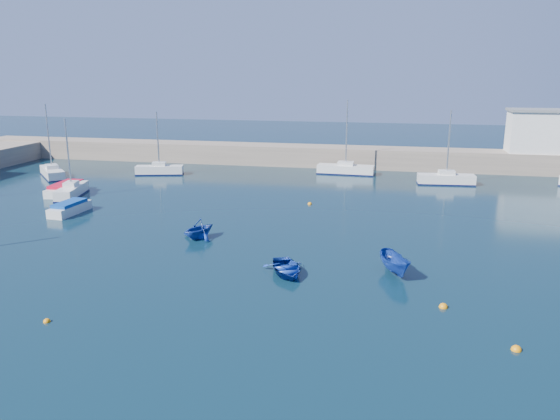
% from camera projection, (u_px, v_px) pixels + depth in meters
% --- Properties ---
extents(ground, '(220.00, 220.00, 0.00)m').
position_uv_depth(ground, '(179.00, 302.00, 30.23)').
color(ground, '#0A222F').
rests_on(ground, ground).
extents(back_wall, '(96.00, 4.50, 2.60)m').
position_uv_depth(back_wall, '(309.00, 156.00, 73.50)').
color(back_wall, gray).
rests_on(back_wall, ground).
extents(harbor_office, '(10.00, 4.00, 5.00)m').
position_uv_depth(harbor_office, '(552.00, 132.00, 66.58)').
color(harbor_office, silver).
rests_on(harbor_office, back_wall).
extents(sailboat_3, '(2.97, 6.10, 7.85)m').
position_uv_depth(sailboat_3, '(72.00, 191.00, 55.39)').
color(sailboat_3, silver).
rests_on(sailboat_3, ground).
extents(sailboat_4, '(5.84, 6.10, 8.67)m').
position_uv_depth(sailboat_4, '(52.00, 172.00, 65.39)').
color(sailboat_4, silver).
rests_on(sailboat_4, ground).
extents(sailboat_5, '(5.92, 2.95, 7.65)m').
position_uv_depth(sailboat_5, '(159.00, 170.00, 67.04)').
color(sailboat_5, silver).
rests_on(sailboat_5, ground).
extents(sailboat_6, '(6.99, 2.22, 9.06)m').
position_uv_depth(sailboat_6, '(346.00, 169.00, 67.39)').
color(sailboat_6, silver).
rests_on(sailboat_6, ground).
extents(sailboat_7, '(6.35, 2.29, 8.29)m').
position_uv_depth(sailboat_7, '(446.00, 179.00, 61.28)').
color(sailboat_7, silver).
rests_on(sailboat_7, ground).
extents(motorboat_1, '(1.84, 4.56, 1.10)m').
position_uv_depth(motorboat_1, '(70.00, 208.00, 48.83)').
color(motorboat_1, silver).
rests_on(motorboat_1, ground).
extents(motorboat_2, '(2.37, 5.72, 1.15)m').
position_uv_depth(motorboat_2, '(66.00, 188.00, 56.78)').
color(motorboat_2, silver).
rests_on(motorboat_2, ground).
extents(dinghy_center, '(3.85, 4.39, 0.76)m').
position_uv_depth(dinghy_center, '(286.00, 268.00, 34.35)').
color(dinghy_center, navy).
rests_on(dinghy_center, ground).
extents(dinghy_left, '(3.61, 3.79, 1.56)m').
position_uv_depth(dinghy_left, '(199.00, 229.00, 41.51)').
color(dinghy_left, navy).
rests_on(dinghy_left, ground).
extents(dinghy_right, '(2.53, 3.71, 1.34)m').
position_uv_depth(dinghy_right, '(395.00, 264.00, 34.22)').
color(dinghy_right, navy).
rests_on(dinghy_right, ground).
extents(buoy_0, '(0.38, 0.38, 0.38)m').
position_uv_depth(buoy_0, '(47.00, 322.00, 27.88)').
color(buoy_0, orange).
rests_on(buoy_0, ground).
extents(buoy_1, '(0.47, 0.47, 0.47)m').
position_uv_depth(buoy_1, '(284.00, 263.00, 36.44)').
color(buoy_1, '#B1200D').
rests_on(buoy_1, ground).
extents(buoy_2, '(0.50, 0.50, 0.50)m').
position_uv_depth(buoy_2, '(443.00, 307.00, 29.57)').
color(buoy_2, orange).
rests_on(buoy_2, ground).
extents(buoy_3, '(0.43, 0.43, 0.43)m').
position_uv_depth(buoy_3, '(310.00, 204.00, 52.31)').
color(buoy_3, orange).
rests_on(buoy_3, ground).
extents(buoy_5, '(0.49, 0.49, 0.49)m').
position_uv_depth(buoy_5, '(516.00, 350.00, 25.06)').
color(buoy_5, orange).
rests_on(buoy_5, ground).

